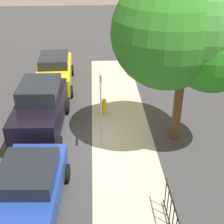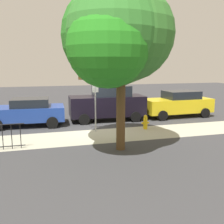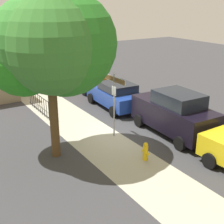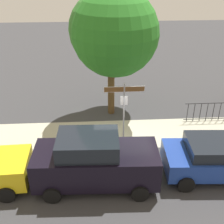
{
  "view_description": "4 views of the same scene",
  "coord_description": "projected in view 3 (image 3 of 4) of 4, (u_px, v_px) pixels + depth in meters",
  "views": [
    {
      "loc": [
        11.06,
        0.2,
        7.66
      ],
      "look_at": [
        -0.66,
        0.87,
        1.12
      ],
      "focal_mm": 51.26,
      "sensor_mm": 36.0,
      "label": 1
    },
    {
      "loc": [
        2.88,
        13.63,
        3.47
      ],
      "look_at": [
        -0.86,
        0.2,
        0.95
      ],
      "focal_mm": 42.67,
      "sensor_mm": 36.0,
      "label": 2
    },
    {
      "loc": [
        -11.61,
        7.87,
        6.29
      ],
      "look_at": [
        -0.22,
        0.71,
        1.38
      ],
      "focal_mm": 50.22,
      "sensor_mm": 36.0,
      "label": 3
    },
    {
      "loc": [
        -1.14,
        -10.7,
        7.74
      ],
      "look_at": [
        -0.42,
        0.8,
        1.51
      ],
      "focal_mm": 45.84,
      "sensor_mm": 36.0,
      "label": 4
    }
  ],
  "objects": [
    {
      "name": "street_sign",
      "position": [
        114.0,
        92.0,
        14.42
      ],
      "size": [
        1.75,
        0.07,
        3.08
      ],
      "color": "#9EA0A5",
      "rests_on": "ground_plane"
    },
    {
      "name": "iron_fence",
      "position": [
        39.0,
        103.0,
        18.16
      ],
      "size": [
        3.49,
        0.04,
        1.07
      ],
      "color": "black",
      "rests_on": "ground_plane"
    },
    {
      "name": "ground_plane",
      "position": [
        122.0,
        135.0,
        15.32
      ],
      "size": [
        60.0,
        60.0,
        0.0
      ],
      "primitive_type": "plane",
      "color": "#38383A"
    },
    {
      "name": "car_black",
      "position": [
        174.0,
        113.0,
        15.06
      ],
      "size": [
        4.66,
        2.2,
        2.17
      ],
      "rotation": [
        0.0,
        0.0,
        -0.03
      ],
      "color": "black",
      "rests_on": "ground_plane"
    },
    {
      "name": "car_red",
      "position": [
        56.0,
        67.0,
        26.53
      ],
      "size": [
        4.26,
        2.28,
        1.54
      ],
      "rotation": [
        0.0,
        0.0,
        -0.04
      ],
      "color": "red",
      "rests_on": "ground_plane"
    },
    {
      "name": "shade_tree",
      "position": [
        49.0,
        46.0,
        11.95
      ],
      "size": [
        4.33,
        5.06,
        6.69
      ],
      "color": "#513A1F",
      "rests_on": "ground_plane"
    },
    {
      "name": "sidewalk_strip",
      "position": [
        80.0,
        127.0,
        16.26
      ],
      "size": [
        24.0,
        2.6,
        0.0
      ],
      "primitive_type": "cube",
      "color": "#AEAB96",
      "rests_on": "ground_plane"
    },
    {
      "name": "car_blue",
      "position": [
        116.0,
        95.0,
        18.84
      ],
      "size": [
        4.31,
        2.31,
        1.57
      ],
      "rotation": [
        0.0,
        0.0,
        -0.05
      ],
      "color": "navy",
      "rests_on": "ground_plane"
    },
    {
      "name": "fire_hydrant",
      "position": [
        145.0,
        151.0,
        12.81
      ],
      "size": [
        0.42,
        0.22,
        0.78
      ],
      "color": "yellow",
      "rests_on": "ground_plane"
    },
    {
      "name": "car_orange",
      "position": [
        85.0,
        77.0,
        22.83
      ],
      "size": [
        4.77,
        2.24,
        1.74
      ],
      "rotation": [
        0.0,
        0.0,
        0.04
      ],
      "color": "orange",
      "rests_on": "ground_plane"
    }
  ]
}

